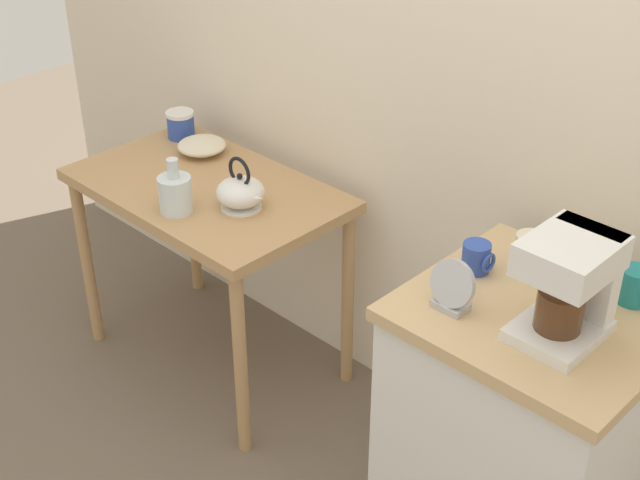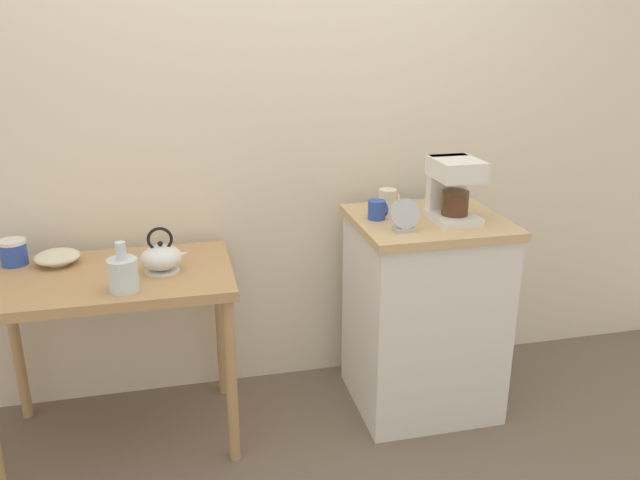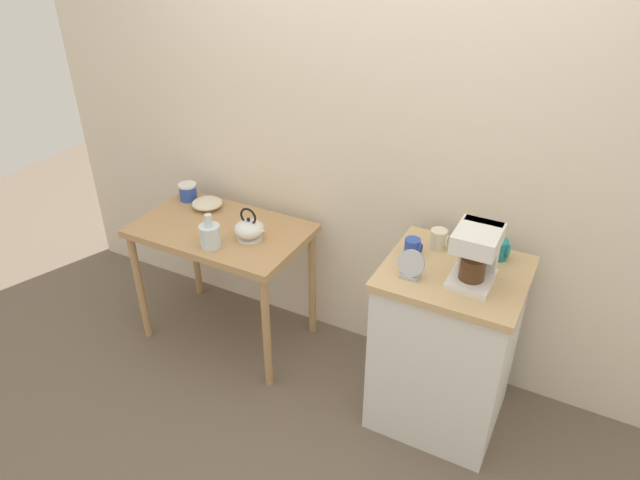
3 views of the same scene
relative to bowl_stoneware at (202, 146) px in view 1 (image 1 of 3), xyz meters
The scene contains 13 objects.
ground_plane 1.23m from the bowl_stoneware, 12.45° to the right, with size 8.00×8.00×0.00m, color #6B5B4C.
back_wall 1.23m from the bowl_stoneware, 13.74° to the left, with size 4.40×0.10×2.80m, color beige.
wooden_table 0.28m from the bowl_stoneware, 36.58° to the right, with size 0.95×0.58×0.75m.
kitchen_counter 1.56m from the bowl_stoneware, ahead, with size 0.63×0.58×0.89m.
bowl_stoneware is the anchor object (origin of this frame).
teakettle 0.45m from the bowl_stoneware, 22.74° to the right, with size 0.19×0.16×0.18m.
glass_carafe_vase 0.43m from the bowl_stoneware, 50.35° to the right, with size 0.11×0.11×0.19m.
canister_enamel 0.17m from the bowl_stoneware, 167.48° to the left, with size 0.11×0.11×0.10m.
coffee_maker 1.63m from the bowl_stoneware, ahead, with size 0.18×0.22×0.26m.
mug_dark_teal 1.66m from the bowl_stoneware, ahead, with size 0.09×0.08×0.09m.
mug_small_cream 1.39m from the bowl_stoneware, ahead, with size 0.09×0.08×0.09m.
mug_blue 1.31m from the bowl_stoneware, ahead, with size 0.08×0.07×0.08m.
table_clock 1.40m from the bowl_stoneware, 13.22° to the right, with size 0.12×0.06×0.13m.
Camera 1 is at (1.42, -1.60, 2.14)m, focal length 49.55 mm.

